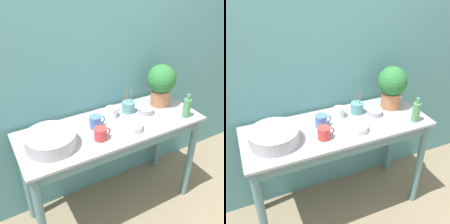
{
  "view_description": "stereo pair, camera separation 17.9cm",
  "coord_description": "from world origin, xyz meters",
  "views": [
    {
      "loc": [
        -0.83,
        -1.21,
        2.02
      ],
      "look_at": [
        0.0,
        0.28,
        1.01
      ],
      "focal_mm": 42.0,
      "sensor_mm": 36.0,
      "label": 1
    },
    {
      "loc": [
        -0.67,
        -1.29,
        2.02
      ],
      "look_at": [
        0.0,
        0.28,
        1.01
      ],
      "focal_mm": 42.0,
      "sensor_mm": 36.0,
      "label": 2
    }
  ],
  "objects": [
    {
      "name": "bowl_wash_large",
      "position": [
        -0.49,
        0.25,
        0.94
      ],
      "size": [
        0.35,
        0.35,
        0.1
      ],
      "color": "#A8A8B2",
      "rests_on": "counter_table"
    },
    {
      "name": "wall_back",
      "position": [
        0.0,
        0.61,
        1.2
      ],
      "size": [
        6.0,
        0.05,
        2.4
      ],
      "color": "teal",
      "rests_on": "ground_plane"
    },
    {
      "name": "mug_blue",
      "position": [
        -0.12,
        0.31,
        0.94
      ],
      "size": [
        0.13,
        0.09,
        0.1
      ],
      "color": "#4C70B7",
      "rests_on": "counter_table"
    },
    {
      "name": "bowl_small_enamel_white",
      "position": [
        0.1,
        0.16,
        0.92
      ],
      "size": [
        0.18,
        0.18,
        0.05
      ],
      "color": "silver",
      "rests_on": "counter_table"
    },
    {
      "name": "mug_red",
      "position": [
        -0.16,
        0.16,
        0.94
      ],
      "size": [
        0.13,
        0.09,
        0.09
      ],
      "color": "#C63838",
      "rests_on": "counter_table"
    },
    {
      "name": "mug_white",
      "position": [
        0.06,
        0.39,
        0.93
      ],
      "size": [
        0.12,
        0.09,
        0.08
      ],
      "color": "white",
      "rests_on": "counter_table"
    },
    {
      "name": "potted_plant",
      "position": [
        0.53,
        0.37,
        1.1
      ],
      "size": [
        0.25,
        0.25,
        0.37
      ],
      "color": "#B7704C",
      "rests_on": "counter_table"
    },
    {
      "name": "utensil_cup",
      "position": [
        0.22,
        0.39,
        0.94
      ],
      "size": [
        0.1,
        0.1,
        0.21
      ],
      "color": "#569399",
      "rests_on": "counter_table"
    },
    {
      "name": "bowl_small_steel",
      "position": [
        0.34,
        0.3,
        0.92
      ],
      "size": [
        0.12,
        0.12,
        0.05
      ],
      "color": "#A8A8B2",
      "rests_on": "counter_table"
    },
    {
      "name": "bottle_tall",
      "position": [
        0.59,
        0.1,
        0.98
      ],
      "size": [
        0.06,
        0.06,
        0.2
      ],
      "color": "#4C8C59",
      "rests_on": "counter_table"
    },
    {
      "name": "counter_table",
      "position": [
        0.0,
        0.25,
        0.7
      ],
      "size": [
        1.46,
        0.55,
        0.89
      ],
      "color": "slate",
      "rests_on": "ground_plane"
    }
  ]
}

